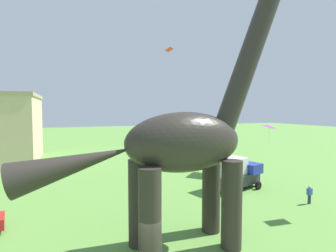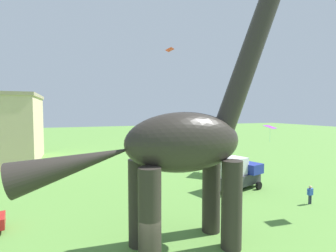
{
  "view_description": "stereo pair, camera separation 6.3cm",
  "coord_description": "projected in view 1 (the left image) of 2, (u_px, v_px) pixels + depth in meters",
  "views": [
    {
      "loc": [
        -3.21,
        -10.63,
        8.01
      ],
      "look_at": [
        2.25,
        3.37,
        7.1
      ],
      "focal_mm": 27.24,
      "sensor_mm": 36.0,
      "label": 1
    },
    {
      "loc": [
        -3.15,
        -10.66,
        8.01
      ],
      "look_at": [
        2.25,
        3.37,
        7.1
      ],
      "focal_mm": 27.24,
      "sensor_mm": 36.0,
      "label": 2
    }
  ],
  "objects": [
    {
      "name": "kite_high_right",
      "position": [
        269.0,
        127.0,
        29.61
      ],
      "size": [
        1.93,
        1.75,
        1.99
      ],
      "color": "purple"
    },
    {
      "name": "kite_apex",
      "position": [
        169.0,
        50.0,
        38.23
      ],
      "size": [
        1.68,
        1.69,
        0.4
      ],
      "color": "red"
    },
    {
      "name": "dinosaur_sculpture",
      "position": [
        183.0,
        142.0,
        14.62
      ],
      "size": [
        16.39,
        3.47,
        17.13
      ],
      "rotation": [
        0.0,
        0.0,
        -0.17
      ],
      "color": "#2D2823",
      "rests_on": "ground_plane"
    },
    {
      "name": "person_watching_child",
      "position": [
        142.0,
        186.0,
        24.57
      ],
      "size": [
        0.46,
        0.2,
        1.23
      ],
      "rotation": [
        0.0,
        0.0,
        5.93
      ],
      "color": "#6B6056",
      "rests_on": "ground_plane"
    },
    {
      "name": "person_far_spectator",
      "position": [
        309.0,
        193.0,
        21.82
      ],
      "size": [
        0.6,
        0.26,
        1.59
      ],
      "rotation": [
        0.0,
        0.0,
        2.98
      ],
      "color": "#2D3347",
      "rests_on": "ground_plane"
    },
    {
      "name": "festival_canopy_tent",
      "position": [
        213.0,
        155.0,
        31.49
      ],
      "size": [
        3.15,
        3.15,
        3.0
      ],
      "color": "#B2B2B7",
      "rests_on": "ground_plane"
    },
    {
      "name": "parked_box_truck",
      "position": [
        235.0,
        173.0,
        25.98
      ],
      "size": [
        5.96,
        3.57,
        3.2
      ],
      "rotation": [
        0.0,
        0.0,
        0.28
      ],
      "color": "#38383D",
      "rests_on": "ground_plane"
    }
  ]
}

